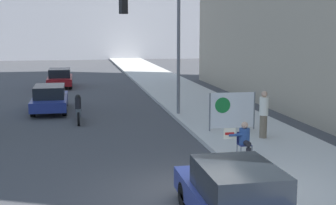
# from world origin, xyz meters

# --- Properties ---
(ground_plane) EXTENTS (160.00, 160.00, 0.00)m
(ground_plane) POSITION_xyz_m (0.00, 0.00, 0.00)
(ground_plane) COLOR #444447
(sidewalk_curb) EXTENTS (4.40, 90.00, 0.17)m
(sidewalk_curb) POSITION_xyz_m (3.75, 15.00, 0.08)
(sidewalk_curb) COLOR beige
(sidewalk_curb) RESTS_ON ground_plane
(seated_protester) EXTENTS (0.93, 0.77, 1.18)m
(seated_protester) POSITION_xyz_m (2.22, 2.53, 0.80)
(seated_protester) COLOR #474C56
(seated_protester) RESTS_ON sidewalk_curb
(jogger_on_sidewalk) EXTENTS (0.34, 0.34, 1.80)m
(jogger_on_sidewalk) POSITION_xyz_m (3.93, 5.12, 1.09)
(jogger_on_sidewalk) COLOR #756651
(jogger_on_sidewalk) RESTS_ON sidewalk_curb
(protest_banner) EXTENTS (1.96, 0.06, 1.56)m
(protest_banner) POSITION_xyz_m (3.19, 6.66, 1.00)
(protest_banner) COLOR slate
(protest_banner) RESTS_ON sidewalk_curb
(traffic_light_pole) EXTENTS (3.02, 2.79, 5.91)m
(traffic_light_pole) POSITION_xyz_m (0.84, 10.42, 4.16)
(traffic_light_pole) COLOR slate
(traffic_light_pole) RESTS_ON sidewalk_curb
(parked_car_curbside) EXTENTS (1.84, 4.23, 1.44)m
(parked_car_curbside) POSITION_xyz_m (0.30, -2.14, 0.72)
(parked_car_curbside) COLOR navy
(parked_car_curbside) RESTS_ON ground_plane
(car_on_road_nearest) EXTENTS (1.76, 4.63, 1.38)m
(car_on_road_nearest) POSITION_xyz_m (-4.42, 13.62, 0.69)
(car_on_road_nearest) COLOR navy
(car_on_road_nearest) RESTS_ON ground_plane
(car_on_road_midblock) EXTENTS (1.76, 4.40, 1.38)m
(car_on_road_midblock) POSITION_xyz_m (-4.23, 24.00, 0.69)
(car_on_road_midblock) COLOR maroon
(car_on_road_midblock) RESTS_ON ground_plane
(motorcycle_on_road) EXTENTS (0.28, 2.15, 1.31)m
(motorcycle_on_road) POSITION_xyz_m (-2.98, 10.35, 0.56)
(motorcycle_on_road) COLOR #565B60
(motorcycle_on_road) RESTS_ON ground_plane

